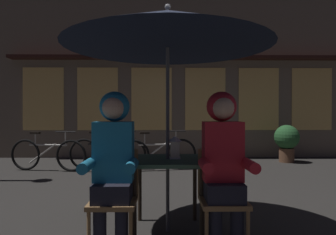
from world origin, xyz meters
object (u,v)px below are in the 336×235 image
object	(u,v)px
person_left_hooded	(113,154)
chair_left	(115,193)
cafe_table	(168,169)
patio_umbrella	(168,29)
lantern	(175,147)
bicycle_second	(107,153)
bicycle_third	(158,154)
person_right_hooded	(223,154)
chair_right	(222,193)
potted_plant	(287,140)
bicycle_nearest	(48,154)

from	to	relation	value
person_left_hooded	chair_left	bearing A→B (deg)	90.00
cafe_table	patio_umbrella	world-z (taller)	patio_umbrella
lantern	bicycle_second	distance (m)	3.65
bicycle_third	cafe_table	bearing A→B (deg)	-87.15
bicycle_third	person_right_hooded	bearing A→B (deg)	-80.11
patio_umbrella	person_right_hooded	distance (m)	1.37
patio_umbrella	bicycle_second	xyz separation A→B (m)	(-1.25, 3.38, -1.71)
person_left_hooded	bicycle_third	size ratio (longest dim) A/B	0.84
person_left_hooded	bicycle_second	size ratio (longest dim) A/B	0.83
chair_right	cafe_table	bearing A→B (deg)	142.45
chair_left	chair_right	size ratio (longest dim) A/B	1.00
patio_umbrella	potted_plant	world-z (taller)	patio_umbrella
lantern	bicycle_third	world-z (taller)	lantern
potted_plant	patio_umbrella	bearing A→B (deg)	-125.09
lantern	potted_plant	distance (m)	5.18
patio_umbrella	bicycle_nearest	bearing A→B (deg)	127.42
cafe_table	bicycle_nearest	world-z (taller)	bicycle_nearest
bicycle_second	potted_plant	world-z (taller)	potted_plant
bicycle_third	lantern	bearing A→B (deg)	-85.83
chair_right	potted_plant	distance (m)	5.29
patio_umbrella	chair_right	size ratio (longest dim) A/B	2.66
patio_umbrella	person_left_hooded	distance (m)	1.37
lantern	chair_right	bearing A→B (deg)	-43.57
chair_left	person_left_hooded	distance (m)	0.36
person_right_hooded	bicycle_second	size ratio (longest dim) A/B	0.83
patio_umbrella	bicycle_second	size ratio (longest dim) A/B	1.37
patio_umbrella	chair_left	world-z (taller)	patio_umbrella
chair_right	bicycle_second	bearing A→B (deg)	114.79
patio_umbrella	chair_left	distance (m)	1.68
cafe_table	bicycle_third	distance (m)	3.28
chair_right	person_left_hooded	world-z (taller)	person_left_hooded
potted_plant	cafe_table	bearing A→B (deg)	-125.09
bicycle_nearest	person_left_hooded	bearing A→B (deg)	-61.46
chair_right	person_left_hooded	size ratio (longest dim) A/B	0.62
bicycle_nearest	bicycle_third	bearing A→B (deg)	1.06
chair_right	potted_plant	world-z (taller)	potted_plant
bicycle_nearest	bicycle_third	size ratio (longest dim) A/B	1.00
chair_right	person_left_hooded	bearing A→B (deg)	-176.61
bicycle_nearest	bicycle_third	world-z (taller)	same
chair_right	lantern	bearing A→B (deg)	136.43
patio_umbrella	chair_right	distance (m)	1.68
lantern	person_left_hooded	distance (m)	0.71
bicycle_nearest	lantern	bearing A→B (deg)	-51.61
cafe_table	potted_plant	bearing A→B (deg)	54.91
lantern	potted_plant	bearing A→B (deg)	55.47
lantern	chair_right	distance (m)	0.67
patio_umbrella	chair_right	bearing A→B (deg)	-37.55
chair_right	person_right_hooded	distance (m)	0.36
patio_umbrella	bicycle_second	distance (m)	3.99
patio_umbrella	bicycle_nearest	distance (m)	4.40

